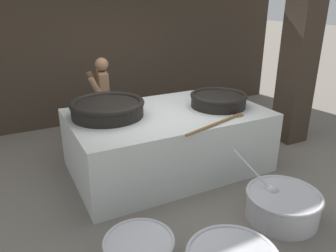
{
  "coord_description": "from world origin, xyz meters",
  "views": [
    {
      "loc": [
        -2.19,
        -4.27,
        2.58
      ],
      "look_at": [
        0.0,
        0.0,
        0.72
      ],
      "focal_mm": 35.0,
      "sensor_mm": 36.0,
      "label": 1
    }
  ],
  "objects_px": {
    "giant_wok_near": "(107,108)",
    "giant_wok_far": "(218,99)",
    "prep_bowl_extra": "(139,250)",
    "prep_bowl_vegetables": "(283,204)",
    "cook": "(104,101)"
  },
  "relations": [
    {
      "from": "giant_wok_near",
      "to": "giant_wok_far",
      "type": "bearing_deg",
      "value": -11.67
    },
    {
      "from": "giant_wok_near",
      "to": "prep_bowl_extra",
      "type": "xyz_separation_m",
      "value": [
        -0.34,
        -1.97,
        -0.92
      ]
    },
    {
      "from": "prep_bowl_extra",
      "to": "giant_wok_near",
      "type": "bearing_deg",
      "value": 80.15
    },
    {
      "from": "giant_wok_far",
      "to": "giant_wok_near",
      "type": "bearing_deg",
      "value": 168.33
    },
    {
      "from": "giant_wok_near",
      "to": "giant_wok_far",
      "type": "distance_m",
      "value": 1.77
    },
    {
      "from": "prep_bowl_vegetables",
      "to": "prep_bowl_extra",
      "type": "height_order",
      "value": "prep_bowl_vegetables"
    },
    {
      "from": "prep_bowl_vegetables",
      "to": "prep_bowl_extra",
      "type": "distance_m",
      "value": 1.88
    },
    {
      "from": "giant_wok_near",
      "to": "cook",
      "type": "relative_size",
      "value": 0.66
    },
    {
      "from": "prep_bowl_extra",
      "to": "giant_wok_far",
      "type": "bearing_deg",
      "value": 37.85
    },
    {
      "from": "prep_bowl_extra",
      "to": "prep_bowl_vegetables",
      "type": "bearing_deg",
      "value": -3.38
    },
    {
      "from": "giant_wok_near",
      "to": "cook",
      "type": "distance_m",
      "value": 1.06
    },
    {
      "from": "giant_wok_far",
      "to": "prep_bowl_extra",
      "type": "xyz_separation_m",
      "value": [
        -2.07,
        -1.61,
        -0.91
      ]
    },
    {
      "from": "giant_wok_near",
      "to": "prep_bowl_extra",
      "type": "bearing_deg",
      "value": -99.85
    },
    {
      "from": "giant_wok_far",
      "to": "cook",
      "type": "distance_m",
      "value": 2.04
    },
    {
      "from": "giant_wok_far",
      "to": "cook",
      "type": "bearing_deg",
      "value": 137.5
    }
  ]
}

